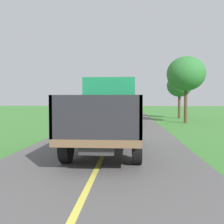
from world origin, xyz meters
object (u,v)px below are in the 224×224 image
Objects in this scene: banana_truck_far at (116,107)px; roadside_tree_mid_right at (180,86)px; roadside_tree_near_left at (186,74)px; banana_truck_near at (108,113)px.

banana_truck_far is 1.19× the size of roadside_tree_mid_right.
roadside_tree_near_left is (6.02, 1.94, 2.84)m from banana_truck_far.
roadside_tree_near_left reaches higher than roadside_tree_mid_right.
banana_truck_near is 1.19× the size of roadside_tree_mid_right.
banana_truck_near is at bearing -108.91° from roadside_tree_mid_right.
roadside_tree_near_left reaches higher than banana_truck_near.
roadside_tree_near_left is at bearing 65.49° from banana_truck_near.
roadside_tree_mid_right is (6.38, 18.61, 2.16)m from banana_truck_near.
roadside_tree_near_left is 1.19× the size of roadside_tree_mid_right.
roadside_tree_mid_right reaches higher than banana_truck_far.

